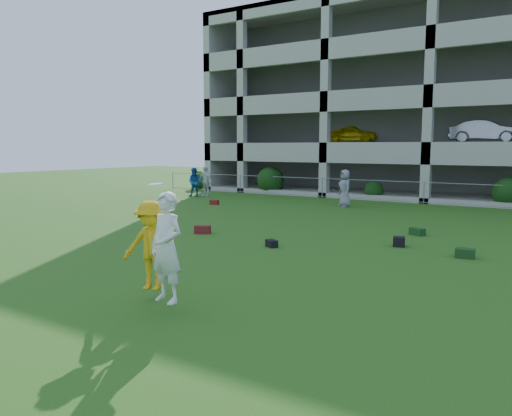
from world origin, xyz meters
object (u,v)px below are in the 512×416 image
Objects in this scene: bystander_a at (195,182)px; bystander_b at (205,181)px; crate_d at (399,242)px; bystander_c at (345,188)px; frisbee_contest at (156,246)px; parking_garage at (461,102)px.

bystander_b is at bearing 22.47° from bystander_a.
bystander_b is 17.25m from crate_d.
frisbee_contest is at bearing -37.74° from bystander_c.
frisbee_contest reaches higher than bystander_c.
parking_garage is at bearing 90.29° from frisbee_contest.
bystander_a is at bearing -132.30° from bystander_b.
bystander_a is 0.65m from bystander_b.
parking_garage is (-2.38, 20.92, 5.86)m from crate_d.
bystander_a is 17.39m from crate_d.
bystander_b reaches higher than bystander_a.
bystander_c reaches higher than bystander_b.
bystander_b is 9.31m from bystander_c.
crate_d is (15.16, -8.48, -0.74)m from bystander_a.
bystander_b reaches higher than crate_d.
crate_d is 0.16× the size of frisbee_contest.
parking_garage reaches higher than bystander_a.
bystander_c is at bearing -1.37° from bystander_b.
bystander_a is 18.55m from parking_garage.
crate_d is (14.72, -8.96, -0.79)m from bystander_b.
bystander_c is at bearing 100.69° from frisbee_contest.
parking_garage reaches higher than bystander_c.
bystander_c is 17.12m from frisbee_contest.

